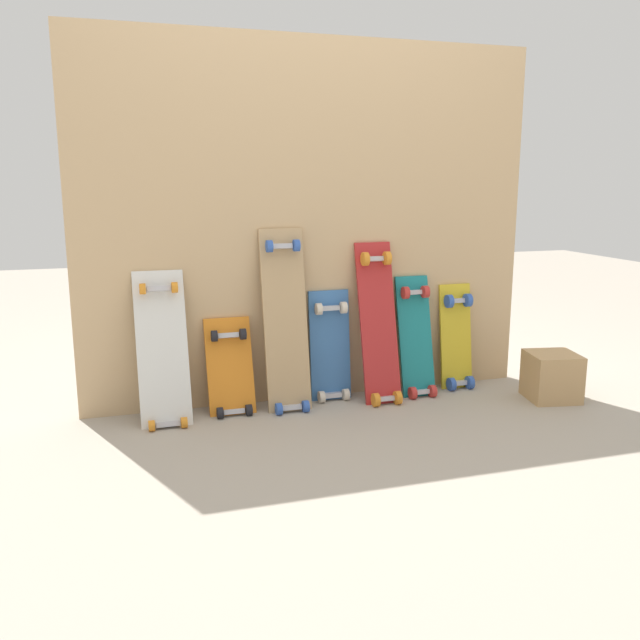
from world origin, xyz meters
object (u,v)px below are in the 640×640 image
Objects in this scene: skateboard_white at (163,356)px; skateboard_natural at (286,327)px; skateboard_blue at (330,351)px; skateboard_orange at (231,373)px; skateboard_red at (379,329)px; wooden_crate at (552,376)px; skateboard_yellow at (457,342)px; skateboard_teal at (416,342)px.

skateboard_natural is at bearing 2.31° from skateboard_white.
skateboard_orange is at bearing -174.74° from skateboard_blue.
skateboard_orange is 0.79m from skateboard_red.
wooden_crate is at bearing -10.67° from skateboard_orange.
skateboard_yellow reaches higher than skateboard_orange.
skateboard_teal is (1.00, -0.00, 0.09)m from skateboard_orange.
skateboard_orange is at bearing 169.33° from wooden_crate.
skateboard_natural is 1.52× the size of skateboard_blue.
skateboard_natural is 0.73m from skateboard_teal.
skateboard_yellow is at bearing -1.05° from skateboard_blue.
wooden_crate is (1.10, -0.36, -0.13)m from skateboard_blue.
skateboard_orange is 1.26m from skateboard_yellow.
skateboard_blue is at bearing 5.26° from skateboard_orange.
skateboard_teal is 0.72m from wooden_crate.
skateboard_yellow is at bearing 2.65° from skateboard_natural.
skateboard_yellow is (0.26, 0.04, -0.03)m from skateboard_teal.
skateboard_white is 0.81× the size of skateboard_natural.
skateboard_white is 1.10m from skateboard_red.
skateboard_red is at bearing -2.11° from skateboard_natural.
skateboard_natural is 1.42m from wooden_crate.
wooden_crate is at bearing -7.97° from skateboard_white.
skateboard_blue is at bearing 162.04° from wooden_crate.
skateboard_natural is 0.49m from skateboard_red.
skateboard_natural reaches higher than skateboard_teal.
skateboard_yellow is (1.26, 0.04, 0.06)m from skateboard_orange.
skateboard_red is 1.39× the size of skateboard_yellow.
skateboard_orange is 1.00m from skateboard_teal.
skateboard_white is 0.86m from skateboard_blue.
skateboard_white reaches higher than skateboard_yellow.
skateboard_teal is (1.32, 0.03, -0.04)m from skateboard_white.
skateboard_natural is (0.28, -0.01, 0.22)m from skateboard_orange.
skateboard_natural is 1.53× the size of skateboard_yellow.
skateboard_white is 3.18× the size of wooden_crate.
skateboard_red reaches higher than skateboard_blue.
skateboard_blue is 0.92× the size of skateboard_teal.
skateboard_red is 0.51m from skateboard_yellow.
skateboard_yellow is at bearing 137.45° from wooden_crate.
skateboard_blue is (0.25, 0.06, -0.16)m from skateboard_natural.
skateboard_red is (0.24, -0.08, 0.12)m from skateboard_blue.
skateboard_natural reaches higher than skateboard_orange.
skateboard_orange is at bearing 179.95° from skateboard_teal.
skateboard_red reaches higher than skateboard_teal.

